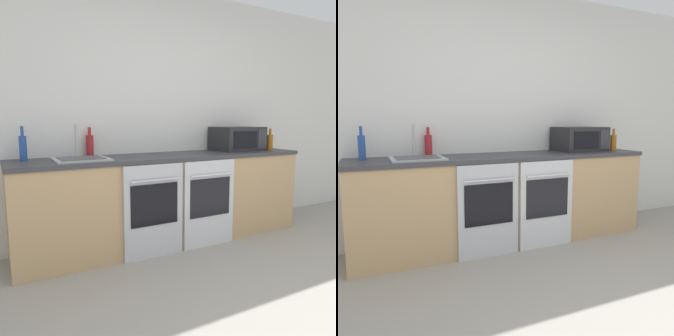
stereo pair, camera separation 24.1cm
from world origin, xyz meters
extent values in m
cube|color=silver|center=(0.00, 2.27, 1.30)|extent=(10.00, 0.06, 2.60)
cube|color=tan|center=(0.00, 1.94, 0.43)|extent=(2.99, 0.59, 0.86)
cube|color=#38383D|center=(0.00, 1.94, 0.88)|extent=(3.01, 0.61, 0.04)
cube|color=#B7BABF|center=(-0.32, 1.63, 0.43)|extent=(0.58, 0.03, 0.86)
cube|color=black|center=(-0.32, 1.61, 0.50)|extent=(0.46, 0.01, 0.38)
cylinder|color=#B7BABF|center=(-0.32, 1.59, 0.72)|extent=(0.47, 0.02, 0.02)
cube|color=silver|center=(0.29, 1.63, 0.43)|extent=(0.58, 0.03, 0.86)
cube|color=black|center=(0.29, 1.61, 0.50)|extent=(0.46, 0.01, 0.38)
cylinder|color=silver|center=(0.29, 1.59, 0.72)|extent=(0.47, 0.02, 0.02)
cube|color=#232326|center=(0.93, 2.01, 1.03)|extent=(0.54, 0.39, 0.27)
cube|color=black|center=(0.88, 1.81, 1.03)|extent=(0.32, 0.01, 0.18)
cube|color=#2D2D33|center=(1.12, 1.81, 1.03)|extent=(0.12, 0.01, 0.21)
cylinder|color=maroon|center=(-0.73, 2.18, 1.00)|extent=(0.07, 0.07, 0.20)
cylinder|color=maroon|center=(-0.73, 2.18, 1.14)|extent=(0.03, 0.03, 0.08)
cylinder|color=#8C5114|center=(1.27, 1.83, 0.99)|extent=(0.07, 0.07, 0.18)
cylinder|color=#8C5114|center=(1.27, 1.83, 1.11)|extent=(0.03, 0.03, 0.07)
cylinder|color=#234793|center=(-1.33, 2.07, 1.01)|extent=(0.06, 0.06, 0.21)
cylinder|color=#234793|center=(-1.33, 2.07, 1.15)|extent=(0.03, 0.03, 0.08)
cube|color=#A8AAAF|center=(-0.88, 1.90, 0.91)|extent=(0.46, 0.41, 0.01)
cube|color=#4C4F54|center=(-0.88, 1.90, 0.92)|extent=(0.37, 0.30, 0.01)
cylinder|color=#A8AAAF|center=(-0.88, 2.07, 1.06)|extent=(0.02, 0.02, 0.29)
camera|label=1|loc=(-1.55, -0.94, 1.24)|focal=35.00mm
camera|label=2|loc=(-1.33, -1.05, 1.24)|focal=35.00mm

